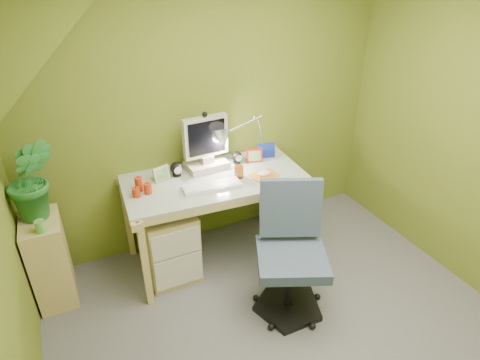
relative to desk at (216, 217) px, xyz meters
name	(u,v)px	position (x,y,z in m)	size (l,w,h in m)	color
floor	(302,355)	(0.12, -1.23, -0.40)	(3.20, 3.20, 0.01)	#58585E
wall_back	(210,113)	(0.12, 0.37, 0.81)	(3.20, 0.01, 2.40)	olive
slope_ceiling	(106,117)	(-0.88, -1.23, 1.46)	(1.10, 3.20, 1.10)	white
desk	(216,217)	(0.00, 0.00, 0.00)	(1.47, 0.73, 0.79)	tan
monitor	(206,142)	(0.00, 0.18, 0.64)	(0.36, 0.21, 0.49)	#B4B0A2
speaker_left	(176,169)	(-0.27, 0.16, 0.45)	(0.10, 0.10, 0.12)	black
speaker_right	(237,157)	(0.27, 0.16, 0.45)	(0.09, 0.09, 0.11)	black
keyboard	(212,186)	(-0.08, -0.14, 0.40)	(0.45, 0.14, 0.02)	white
mousepad	(264,175)	(0.38, -0.14, 0.40)	(0.22, 0.16, 0.01)	#C1741E
mouse	(264,173)	(0.38, -0.14, 0.41)	(0.11, 0.07, 0.04)	white
amber_tumbler	(239,172)	(0.18, -0.08, 0.44)	(0.08, 0.08, 0.10)	#985216
candle_cluster	(140,187)	(-0.60, 0.01, 0.45)	(0.15, 0.13, 0.11)	#AF2D0F
photo_frame_red	(254,155)	(0.42, 0.12, 0.45)	(0.14, 0.02, 0.12)	#AF1312
photo_frame_blue	(266,150)	(0.56, 0.16, 0.46)	(0.15, 0.02, 0.13)	navy
photo_frame_green	(161,173)	(-0.40, 0.14, 0.45)	(0.14, 0.02, 0.12)	#B1BB80
desk_lamp	(255,127)	(0.45, 0.18, 0.69)	(0.56, 0.24, 0.60)	#ABABAF
side_ledge	(50,260)	(-1.33, 0.05, -0.03)	(0.27, 0.41, 0.72)	tan
potted_plant	(32,179)	(-1.30, 0.10, 0.63)	(0.34, 0.27, 0.61)	#246D2A
green_cup	(40,226)	(-1.31, -0.10, 0.37)	(0.07, 0.07, 0.09)	#60A243
task_chair	(292,257)	(0.25, -0.83, 0.11)	(0.55, 0.55, 1.00)	#38475C
radiator	(283,200)	(0.84, 0.27, -0.19)	(0.40, 0.16, 0.40)	silver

